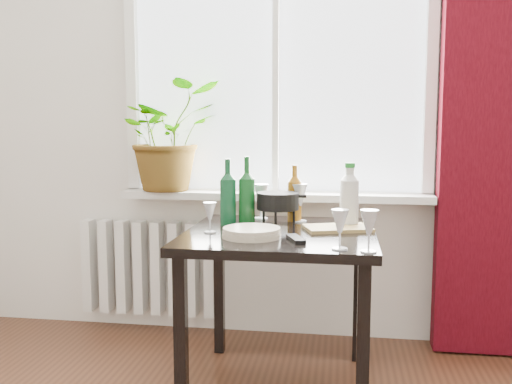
# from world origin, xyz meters

# --- Properties ---
(window) EXTENTS (1.72, 0.08, 1.62)m
(window) POSITION_xyz_m (0.00, 2.22, 1.60)
(window) COLOR white
(window) RESTS_ON ground
(windowsill) EXTENTS (1.72, 0.20, 0.04)m
(windowsill) POSITION_xyz_m (0.00, 2.15, 0.82)
(windowsill) COLOR silver
(windowsill) RESTS_ON ground
(curtain) EXTENTS (0.50, 0.12, 2.56)m
(curtain) POSITION_xyz_m (1.12, 2.12, 1.30)
(curtain) COLOR #36040C
(curtain) RESTS_ON ground
(radiator) EXTENTS (0.80, 0.10, 0.55)m
(radiator) POSITION_xyz_m (-0.75, 2.18, 0.38)
(radiator) COLOR white
(radiator) RESTS_ON ground
(table) EXTENTS (0.85, 0.85, 0.74)m
(table) POSITION_xyz_m (0.10, 1.55, 0.65)
(table) COLOR black
(table) RESTS_ON ground
(potted_plant) EXTENTS (0.74, 0.73, 0.62)m
(potted_plant) POSITION_xyz_m (-0.61, 2.16, 1.15)
(potted_plant) COLOR #3F7820
(potted_plant) RESTS_ON windowsill
(wine_bottle_left) EXTENTS (0.09, 0.09, 0.32)m
(wine_bottle_left) POSITION_xyz_m (-0.16, 1.67, 0.90)
(wine_bottle_left) COLOR #0C3E20
(wine_bottle_left) RESTS_ON table
(wine_bottle_right) EXTENTS (0.10, 0.10, 0.33)m
(wine_bottle_right) POSITION_xyz_m (-0.08, 1.69, 0.91)
(wine_bottle_right) COLOR #0C4217
(wine_bottle_right) RESTS_ON table
(bottle_amber) EXTENTS (0.09, 0.09, 0.29)m
(bottle_amber) POSITION_xyz_m (0.14, 1.83, 0.88)
(bottle_amber) COLOR brown
(bottle_amber) RESTS_ON table
(cleaning_bottle) EXTENTS (0.10, 0.10, 0.31)m
(cleaning_bottle) POSITION_xyz_m (0.41, 1.72, 0.89)
(cleaning_bottle) COLOR silver
(cleaning_bottle) RESTS_ON table
(wineglass_front_right) EXTENTS (0.09, 0.09, 0.16)m
(wineglass_front_right) POSITION_xyz_m (0.37, 1.21, 0.82)
(wineglass_front_right) COLOR silver
(wineglass_front_right) RESTS_ON table
(wineglass_far_right) EXTENTS (0.07, 0.07, 0.17)m
(wineglass_far_right) POSITION_xyz_m (0.48, 1.18, 0.82)
(wineglass_far_right) COLOR silver
(wineglass_far_right) RESTS_ON table
(wineglass_back_center) EXTENTS (0.09, 0.09, 0.20)m
(wineglass_back_center) POSITION_xyz_m (0.17, 1.81, 0.84)
(wineglass_back_center) COLOR silver
(wineglass_back_center) RESTS_ON table
(wineglass_back_left) EXTENTS (0.09, 0.09, 0.18)m
(wineglass_back_left) POSITION_xyz_m (-0.03, 1.87, 0.83)
(wineglass_back_left) COLOR silver
(wineglass_back_left) RESTS_ON table
(wineglass_front_left) EXTENTS (0.07, 0.07, 0.14)m
(wineglass_front_left) POSITION_xyz_m (-0.21, 1.46, 0.81)
(wineglass_front_left) COLOR #B8BCC6
(wineglass_front_left) RESTS_ON table
(plate_stack) EXTENTS (0.31, 0.31, 0.04)m
(plate_stack) POSITION_xyz_m (-0.01, 1.39, 0.76)
(plate_stack) COLOR beige
(plate_stack) RESTS_ON table
(fondue_pot) EXTENTS (0.24, 0.21, 0.16)m
(fondue_pot) POSITION_xyz_m (0.07, 1.71, 0.82)
(fondue_pot) COLOR black
(fondue_pot) RESTS_ON table
(tv_remote) EXTENTS (0.10, 0.16, 0.02)m
(tv_remote) POSITION_xyz_m (0.19, 1.35, 0.75)
(tv_remote) COLOR black
(tv_remote) RESTS_ON table
(cutting_board) EXTENTS (0.34, 0.27, 0.02)m
(cutting_board) POSITION_xyz_m (0.36, 1.62, 0.75)
(cutting_board) COLOR #A28649
(cutting_board) RESTS_ON table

